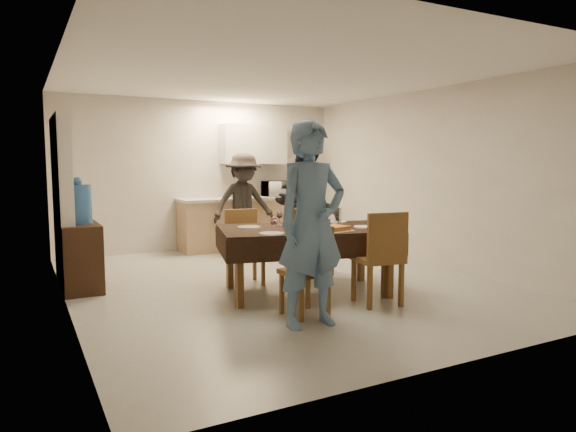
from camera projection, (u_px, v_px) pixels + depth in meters
name	position (u px, v px, depth m)	size (l,w,h in m)	color
floor	(280.00, 283.00, 6.54)	(5.00, 6.00, 0.02)	#ADADA8
ceiling	(280.00, 74.00, 6.27)	(5.00, 6.00, 0.02)	white
wall_back	(203.00, 175.00, 9.04)	(5.00, 0.02, 2.60)	silver
wall_front	(464.00, 194.00, 3.77)	(5.00, 0.02, 2.60)	silver
wall_left	(62.00, 185.00, 5.25)	(0.02, 6.00, 2.60)	silver
wall_right	(431.00, 178.00, 7.57)	(0.02, 6.00, 2.60)	silver
stub_partition	(63.00, 201.00, 6.36)	(0.15, 1.40, 2.10)	silver
kitchen_base_cabinet	(242.00, 224.00, 9.13)	(2.20, 0.60, 0.86)	tan
kitchen_worktop	(242.00, 199.00, 9.08)	(2.24, 0.64, 0.05)	#B6B5B1
upper_cabinet	(254.00, 144.00, 9.25)	(1.20, 0.34, 0.70)	silver
dining_table	(307.00, 231.00, 5.95)	(2.21, 1.62, 0.77)	black
chair_near_left	(309.00, 262.00, 5.02)	(0.46, 0.46, 0.49)	brown
chair_near_right	(383.00, 249.00, 5.43)	(0.53, 0.53, 0.55)	brown
chair_far_left	(248.00, 240.00, 6.34)	(0.47, 0.47, 0.50)	brown
chair_far_right	(311.00, 237.00, 6.76)	(0.51, 0.52, 0.48)	brown
console	(80.00, 257.00, 6.16)	(0.43, 0.87, 0.80)	#321D10
water_jug	(78.00, 204.00, 6.09)	(0.31, 0.31, 0.47)	#3973C4
wine_bottle	(301.00, 213.00, 5.95)	(0.08, 0.08, 0.34)	black
water_pitcher	(334.00, 217.00, 6.05)	(0.15, 0.15, 0.22)	white
savoury_tart	(332.00, 229.00, 5.65)	(0.43, 0.32, 0.05)	#B57635
salad_bowl	(321.00, 222.00, 6.24)	(0.18, 0.18, 0.07)	white
mushroom_dish	(291.00, 224.00, 6.17)	(0.20, 0.20, 0.03)	white
wine_glass_a	(274.00, 225.00, 5.46)	(0.08, 0.08, 0.18)	white
wine_glass_b	(335.00, 215.00, 6.41)	(0.09, 0.09, 0.20)	white
wine_glass_c	(280.00, 218.00, 6.11)	(0.08, 0.08, 0.18)	white
plate_near_left	(272.00, 234.00, 5.40)	(0.26, 0.26, 0.02)	white
plate_near_right	(364.00, 227.00, 5.96)	(0.24, 0.24, 0.01)	white
plate_far_left	(249.00, 227.00, 5.93)	(0.27, 0.27, 0.02)	white
plate_far_right	(336.00, 222.00, 6.49)	(0.27, 0.27, 0.02)	white
microwave	(277.00, 189.00, 9.40)	(0.50, 0.34, 0.28)	silver
person_near	(312.00, 224.00, 4.75)	(0.70, 0.46, 1.92)	#577AA4
person_far	(303.00, 204.00, 7.10)	(0.93, 0.73, 1.92)	black
person_kitchen	(244.00, 203.00, 8.62)	(1.09, 0.62, 1.68)	black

